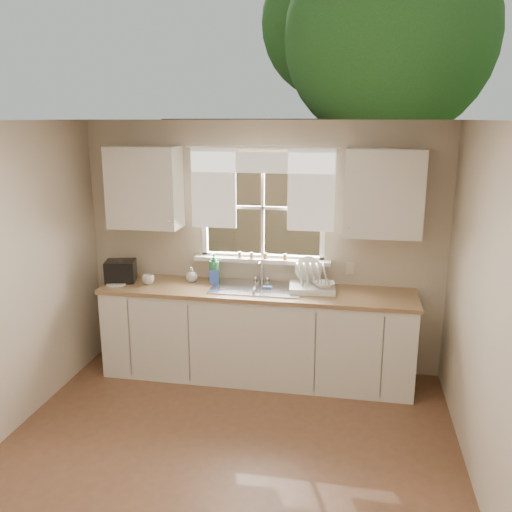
% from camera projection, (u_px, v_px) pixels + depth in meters
% --- Properties ---
extents(ground, '(4.00, 4.00, 0.00)m').
position_uv_depth(ground, '(214.00, 483.00, 3.85)').
color(ground, brown).
rests_on(ground, ground).
extents(room_walls, '(3.62, 4.02, 2.50)m').
position_uv_depth(room_walls, '(208.00, 323.00, 3.48)').
color(room_walls, beige).
rests_on(room_walls, ground).
extents(ceiling, '(3.60, 4.00, 0.02)m').
position_uv_depth(ceiling, '(206.00, 121.00, 3.23)').
color(ceiling, silver).
rests_on(ceiling, room_walls).
extents(window, '(1.38, 0.16, 1.06)m').
position_uv_depth(window, '(262.00, 225.00, 5.39)').
color(window, white).
rests_on(window, room_walls).
extents(curtains, '(1.50, 0.03, 0.81)m').
position_uv_depth(curtains, '(262.00, 180.00, 5.23)').
color(curtains, white).
rests_on(curtains, room_walls).
extents(base_cabinets, '(3.00, 0.62, 0.87)m').
position_uv_depth(base_cabinets, '(257.00, 335.00, 5.34)').
color(base_cabinets, silver).
rests_on(base_cabinets, ground).
extents(countertop, '(3.04, 0.65, 0.04)m').
position_uv_depth(countertop, '(257.00, 291.00, 5.23)').
color(countertop, '#94714A').
rests_on(countertop, base_cabinets).
extents(upper_cabinet_left, '(0.70, 0.33, 0.80)m').
position_uv_depth(upper_cabinet_left, '(145.00, 188.00, 5.33)').
color(upper_cabinet_left, silver).
rests_on(upper_cabinet_left, room_walls).
extents(upper_cabinet_right, '(0.70, 0.33, 0.80)m').
position_uv_depth(upper_cabinet_right, '(384.00, 193.00, 4.93)').
color(upper_cabinet_right, silver).
rests_on(upper_cabinet_right, room_walls).
extents(wall_outlet, '(0.08, 0.01, 0.12)m').
position_uv_depth(wall_outlet, '(350.00, 268.00, 5.32)').
color(wall_outlet, beige).
rests_on(wall_outlet, room_walls).
extents(sill_jars, '(0.50, 0.04, 0.06)m').
position_uv_depth(sill_jars, '(260.00, 256.00, 5.41)').
color(sill_jars, brown).
rests_on(sill_jars, window).
extents(backyard, '(20.00, 10.00, 6.13)m').
position_uv_depth(backyard, '(345.00, 70.00, 10.91)').
color(backyard, '#335421').
rests_on(backyard, ground).
extents(sink, '(0.88, 0.52, 0.40)m').
position_uv_depth(sink, '(257.00, 295.00, 5.27)').
color(sink, '#B7B7BC').
rests_on(sink, countertop).
extents(dish_rack, '(0.46, 0.36, 0.30)m').
position_uv_depth(dish_rack, '(312.00, 283.00, 5.17)').
color(dish_rack, white).
rests_on(dish_rack, countertop).
extents(bowl, '(0.20, 0.20, 0.05)m').
position_uv_depth(bowl, '(324.00, 285.00, 5.10)').
color(bowl, white).
rests_on(bowl, dish_rack).
extents(soap_bottle_a, '(0.15, 0.15, 0.30)m').
position_uv_depth(soap_bottle_a, '(214.00, 268.00, 5.42)').
color(soap_bottle_a, '#2B8444').
rests_on(soap_bottle_a, countertop).
extents(soap_bottle_b, '(0.11, 0.12, 0.21)m').
position_uv_depth(soap_bottle_b, '(214.00, 273.00, 5.42)').
color(soap_bottle_b, blue).
rests_on(soap_bottle_b, countertop).
extents(soap_bottle_c, '(0.13, 0.13, 0.15)m').
position_uv_depth(soap_bottle_c, '(192.00, 275.00, 5.44)').
color(soap_bottle_c, beige).
rests_on(soap_bottle_c, countertop).
extents(saucer, '(0.19, 0.19, 0.01)m').
position_uv_depth(saucer, '(116.00, 284.00, 5.37)').
color(saucer, white).
rests_on(saucer, countertop).
extents(cup, '(0.13, 0.13, 0.10)m').
position_uv_depth(cup, '(148.00, 280.00, 5.38)').
color(cup, silver).
rests_on(cup, countertop).
extents(black_appliance, '(0.34, 0.31, 0.21)m').
position_uv_depth(black_appliance, '(121.00, 271.00, 5.46)').
color(black_appliance, black).
rests_on(black_appliance, countertop).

